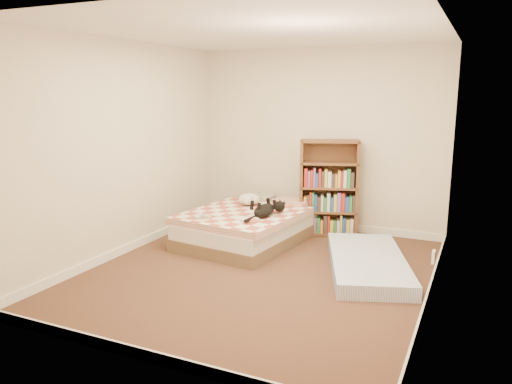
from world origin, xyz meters
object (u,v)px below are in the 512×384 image
at_px(black_cat, 266,210).
at_px(white_dog, 249,199).
at_px(floor_mattress, 368,263).
at_px(bookshelf, 329,199).
at_px(bed, 249,225).

height_order(black_cat, white_dog, black_cat).
height_order(floor_mattress, black_cat, black_cat).
bearing_deg(bookshelf, floor_mattress, -73.64).
distance_m(black_cat, white_dog, 0.61).
xyz_separation_m(bed, white_dog, (-0.12, 0.25, 0.28)).
xyz_separation_m(bed, bookshelf, (0.83, 0.75, 0.28)).
bearing_deg(bookshelf, bed, -156.05).
bearing_deg(bookshelf, black_cat, -137.11).
relative_size(bed, black_cat, 2.51).
distance_m(floor_mattress, white_dog, 1.91).
relative_size(bed, floor_mattress, 1.10).
height_order(bookshelf, black_cat, bookshelf).
height_order(bookshelf, white_dog, bookshelf).
bearing_deg(floor_mattress, bed, 146.73).
bearing_deg(floor_mattress, white_dog, 140.21).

